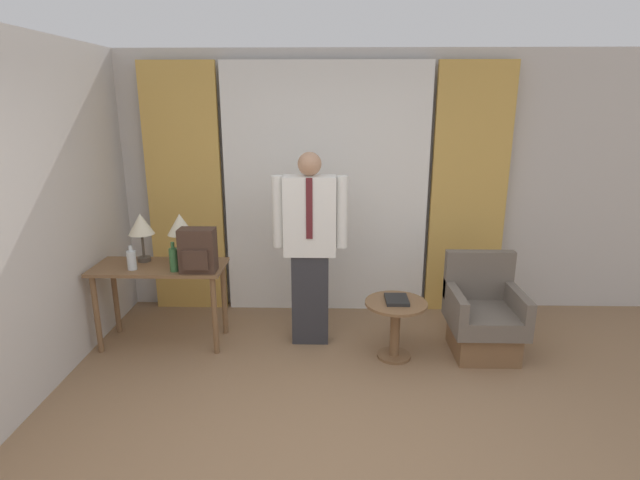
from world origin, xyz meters
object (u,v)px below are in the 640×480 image
bottle_by_lamp (132,260)px  side_table (395,320)px  person (310,243)px  desk (160,278)px  table_lamp_left (141,226)px  armchair (483,318)px  book (397,300)px  backpack (198,251)px  table_lamp_right (180,226)px  bottle_near_edge (174,259)px

bottle_by_lamp → side_table: bottle_by_lamp is taller
person → desk: bearing=-177.4°
table_lamp_left → armchair: table_lamp_left is taller
person → book: bearing=-20.7°
armchair → desk: bearing=177.7°
backpack → person: person is taller
table_lamp_left → side_table: size_ratio=0.84×
table_lamp_right → backpack: size_ratio=1.18×
backpack → book: 1.77m
side_table → book: size_ratio=2.18×
bottle_by_lamp → side_table: 2.38m
desk → bottle_by_lamp: bearing=-151.0°
armchair → side_table: 0.81m
desk → backpack: size_ratio=3.05×
bottle_by_lamp → backpack: backpack is taller
table_lamp_right → bottle_near_edge: 0.35m
person → backpack: bearing=-167.5°
table_lamp_right → person: person is taller
bottle_by_lamp → book: (2.33, -0.11, -0.31)m
desk → table_lamp_right: bearing=34.9°
desk → bottle_near_edge: size_ratio=4.44×
desk → armchair: bearing=-2.3°
bottle_by_lamp → person: (1.57, 0.17, 0.12)m
bottle_by_lamp → armchair: (3.12, -0.00, -0.53)m
bottle_by_lamp → side_table: bearing=-3.2°
person → side_table: (0.76, -0.30, -0.61)m
desk → bottle_near_edge: bearing=-38.1°
bottle_near_edge → side_table: size_ratio=0.49×
table_lamp_left → book: bearing=-8.6°
bottle_near_edge → armchair: (2.74, 0.03, -0.55)m
book → backpack: bearing=177.6°
bottle_near_edge → side_table: bearing=-2.8°
table_lamp_left → table_lamp_right: size_ratio=1.00×
side_table → table_lamp_left: bearing=171.0°
table_lamp_left → person: bearing=-2.3°
desk → side_table: 2.15m
table_lamp_right → backpack: table_lamp_right is taller
bottle_near_edge → backpack: 0.23m
backpack → armchair: size_ratio=0.44×
bottle_by_lamp → person: 1.58m
bottle_by_lamp → backpack: 0.61m
desk → person: 1.41m
table_lamp_left → bottle_by_lamp: (-0.02, -0.24, -0.25)m
backpack → person: (0.96, 0.21, 0.02)m
table_lamp_right → armchair: 2.86m
desk → table_lamp_right: (0.18, 0.13, 0.46)m
desk → table_lamp_left: table_lamp_left is taller
bottle_by_lamp → book: size_ratio=0.88×
table_lamp_right → bottle_by_lamp: table_lamp_right is taller
table_lamp_left → person: person is taller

